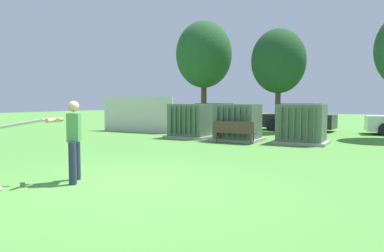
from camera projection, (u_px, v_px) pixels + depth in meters
name	position (u px, v px, depth m)	size (l,w,h in m)	color
ground_plane	(131.00, 185.00, 7.41)	(96.00, 96.00, 0.00)	#51933D
fence_panel	(137.00, 114.00, 20.35)	(4.80, 0.12, 2.00)	beige
transformer_west	(191.00, 121.00, 17.03)	(2.10, 1.70, 1.62)	#9E9B93
transformer_mid_west	(237.00, 123.00, 15.74)	(2.10, 1.70, 1.62)	#9E9B93
transformer_mid_east	(301.00, 125.00, 14.64)	(2.10, 1.70, 1.62)	#9E9B93
park_bench	(234.00, 130.00, 14.75)	(1.80, 0.41, 0.92)	#4C3828
batter	(71.00, 137.00, 7.59)	(1.43, 1.18, 1.74)	#282D4C
sports_ball	(0.00, 189.00, 6.90)	(0.09, 0.09, 0.09)	white
tree_left	(204.00, 55.00, 23.23)	(3.65, 3.65, 6.97)	#4C3828
tree_center_left	(278.00, 61.00, 20.09)	(3.05, 3.05, 5.83)	#4C3828
parked_car_leftmost	(143.00, 115.00, 26.65)	(4.27, 2.05, 1.62)	gray
parked_car_left_of_center	(213.00, 116.00, 24.17)	(4.27, 2.06, 1.62)	black
parked_car_right_of_center	(298.00, 118.00, 21.23)	(4.30, 2.12, 1.62)	black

